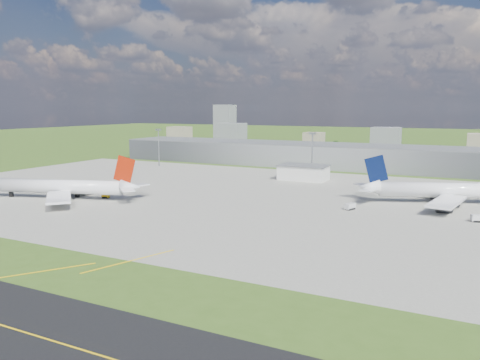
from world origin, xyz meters
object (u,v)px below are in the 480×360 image
at_px(van_white_near, 350,207).
at_px(van_white_far, 479,219).
at_px(airliner_red_twin, 64,187).
at_px(tug_yellow, 106,196).
at_px(airliner_blue_quad, 458,190).

height_order(van_white_near, van_white_far, van_white_far).
distance_m(airliner_red_twin, tug_yellow, 18.19).
distance_m(airliner_red_twin, van_white_far, 167.79).
relative_size(airliner_red_twin, van_white_near, 13.31).
bearing_deg(airliner_red_twin, tug_yellow, -163.23).
xyz_separation_m(airliner_red_twin, van_white_near, (118.60, 34.37, -4.07)).
height_order(airliner_red_twin, airliner_blue_quad, airliner_blue_quad).
xyz_separation_m(airliner_blue_quad, van_white_near, (-37.64, -32.17, -4.42)).
distance_m(airliner_blue_quad, tug_yellow, 152.57).
relative_size(van_white_near, van_white_far, 0.96).
distance_m(airliner_red_twin, van_white_near, 123.54).
distance_m(van_white_near, van_white_far, 45.58).
bearing_deg(van_white_near, airliner_blue_quad, -27.26).
bearing_deg(van_white_far, airliner_blue_quad, 83.41).
relative_size(airliner_red_twin, van_white_far, 12.80).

